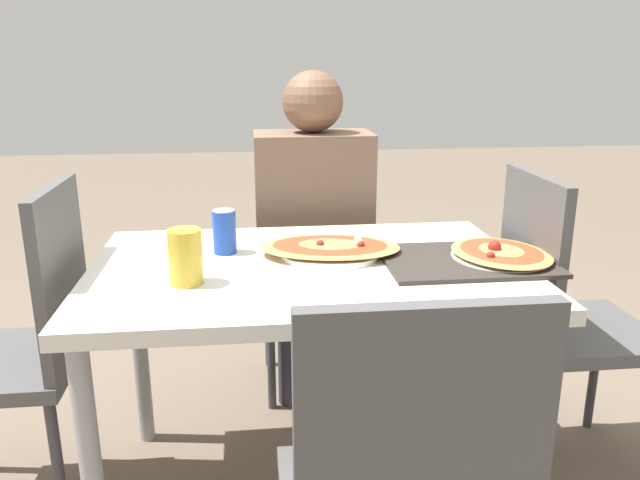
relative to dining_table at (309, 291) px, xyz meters
name	(u,v)px	position (x,y,z in m)	size (l,w,h in m)	color
dining_table	(309,291)	(0.00, 0.00, 0.00)	(1.17, 0.77, 0.72)	silver
chair_far_seated	(311,252)	(0.08, 0.72, -0.12)	(0.40, 0.40, 0.94)	#4C4C4C
chair_side_left	(27,338)	(-0.77, 0.04, -0.12)	(0.40, 0.40, 0.94)	#4C4C4C
chair_side_right	(560,310)	(0.77, 0.06, -0.12)	(0.40, 0.40, 0.94)	#4C4C4C
person_seated	(314,211)	(0.08, 0.60, 0.08)	(0.42, 0.27, 1.22)	#2D2D38
pizza_main	(330,248)	(0.07, 0.07, 0.10)	(0.42, 0.30, 0.05)	white
soda_can	(224,232)	(-0.23, 0.13, 0.14)	(0.07, 0.07, 0.12)	#1E47B2
drink_glass	(185,257)	(-0.31, -0.12, 0.15)	(0.08, 0.08, 0.14)	gold
serving_tray	(466,260)	(0.43, -0.04, 0.08)	(0.45, 0.32, 0.01)	#332D28
pizza_second	(501,254)	(0.52, -0.04, 0.10)	(0.32, 0.36, 0.06)	white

